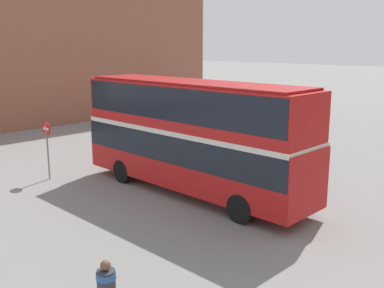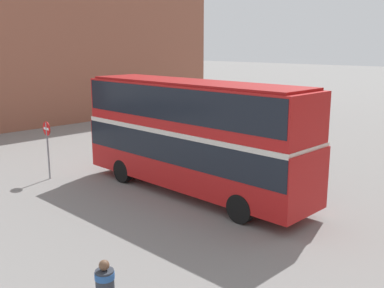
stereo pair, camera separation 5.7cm
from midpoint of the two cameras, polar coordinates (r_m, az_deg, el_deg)
ground_plane at (r=18.51m, az=2.81°, el=-7.15°), size 240.00×240.00×0.00m
building_row_left at (r=41.73m, az=-20.60°, el=13.92°), size 12.06×32.44×15.62m
double_decker_bus at (r=18.69m, az=0.09°, el=1.79°), size 11.16×2.67×4.77m
parked_car_kerb_near at (r=36.00m, az=3.36°, el=3.69°), size 4.71×2.75×1.40m
no_entry_sign at (r=21.96m, az=-17.82°, el=0.43°), size 0.66×0.08×2.75m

